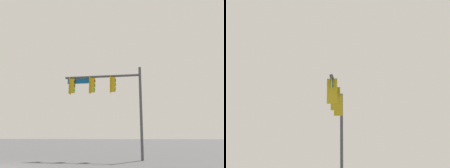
{
  "view_description": "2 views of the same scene",
  "coord_description": "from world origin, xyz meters",
  "views": [
    {
      "loc": [
        -8.7,
        10.44,
        1.56
      ],
      "look_at": [
        -5.58,
        -3.7,
        5.11
      ],
      "focal_mm": 35.0,
      "sensor_mm": 36.0,
      "label": 1
    },
    {
      "loc": [
        12.97,
        -2.52,
        1.41
      ],
      "look_at": [
        -4.24,
        -5.29,
        6.56
      ],
      "focal_mm": 50.0,
      "sensor_mm": 36.0,
      "label": 2
    }
  ],
  "objects": [
    {
      "name": "signal_pole_near",
      "position": [
        -4.77,
        -5.39,
        5.07
      ],
      "size": [
        5.98,
        0.72,
        6.77
      ],
      "color": "#47474C",
      "rests_on": "ground_plane"
    }
  ]
}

